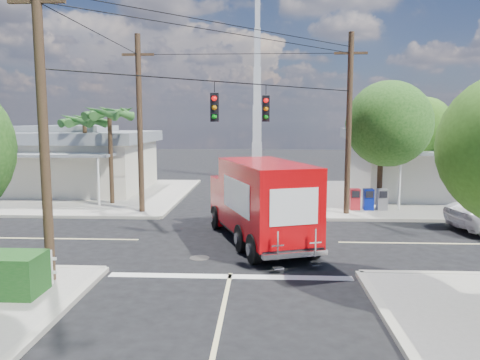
{
  "coord_description": "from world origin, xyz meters",
  "views": [
    {
      "loc": [
        0.99,
        -18.15,
        4.77
      ],
      "look_at": [
        0.0,
        2.0,
        2.2
      ],
      "focal_mm": 35.0,
      "sensor_mm": 36.0,
      "label": 1
    }
  ],
  "objects": [
    {
      "name": "ground",
      "position": [
        0.0,
        0.0,
        0.0
      ],
      "size": [
        120.0,
        120.0,
        0.0
      ],
      "primitive_type": "plane",
      "color": "black",
      "rests_on": "ground"
    },
    {
      "name": "sidewalk_ne",
      "position": [
        10.88,
        10.88,
        0.07
      ],
      "size": [
        14.12,
        14.12,
        0.14
      ],
      "color": "gray",
      "rests_on": "ground"
    },
    {
      "name": "sidewalk_nw",
      "position": [
        -10.88,
        10.88,
        0.07
      ],
      "size": [
        14.12,
        14.12,
        0.14
      ],
      "color": "gray",
      "rests_on": "ground"
    },
    {
      "name": "road_markings",
      "position": [
        0.0,
        -1.47,
        0.01
      ],
      "size": [
        32.0,
        32.0,
        0.01
      ],
      "color": "beige",
      "rests_on": "ground"
    },
    {
      "name": "building_ne",
      "position": [
        12.5,
        11.97,
        2.32
      ],
      "size": [
        11.8,
        10.2,
        4.5
      ],
      "color": "beige",
      "rests_on": "sidewalk_ne"
    },
    {
      "name": "building_nw",
      "position": [
        -12.0,
        12.46,
        2.22
      ],
      "size": [
        10.8,
        10.2,
        4.3
      ],
      "color": "beige",
      "rests_on": "sidewalk_nw"
    },
    {
      "name": "radio_tower",
      "position": [
        0.5,
        20.0,
        5.64
      ],
      "size": [
        0.8,
        0.8,
        17.0
      ],
      "color": "silver",
      "rests_on": "ground"
    },
    {
      "name": "tree_ne_front",
      "position": [
        7.21,
        6.76,
        4.77
      ],
      "size": [
        4.21,
        4.14,
        6.66
      ],
      "color": "#422D1C",
      "rests_on": "sidewalk_ne"
    },
    {
      "name": "tree_ne_back",
      "position": [
        9.81,
        8.96,
        4.19
      ],
      "size": [
        3.77,
        3.66,
        5.82
      ],
      "color": "#422D1C",
      "rests_on": "sidewalk_ne"
    },
    {
      "name": "palm_nw_front",
      "position": [
        -7.5,
        7.5,
        5.04
      ],
      "size": [
        3.01,
        3.08,
        5.59
      ],
      "color": "#422D1C",
      "rests_on": "sidewalk_nw"
    },
    {
      "name": "palm_nw_back",
      "position": [
        -9.5,
        9.0,
        4.67
      ],
      "size": [
        3.01,
        3.08,
        5.19
      ],
      "color": "#422D1C",
      "rests_on": "sidewalk_nw"
    },
    {
      "name": "utility_poles",
      "position": [
        -1.58,
        1.6,
        4.67
      ],
      "size": [
        12.0,
        10.68,
        9.0
      ],
      "color": "#473321",
      "rests_on": "ground"
    },
    {
      "name": "vending_boxes",
      "position": [
        6.5,
        6.2,
        0.69
      ],
      "size": [
        1.9,
        0.5,
        1.1
      ],
      "color": "red",
      "rests_on": "sidewalk_ne"
    },
    {
      "name": "delivery_truck",
      "position": [
        0.88,
        -0.21,
        1.64
      ],
      "size": [
        4.53,
        7.77,
        3.23
      ],
      "color": "black",
      "rests_on": "ground"
    }
  ]
}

